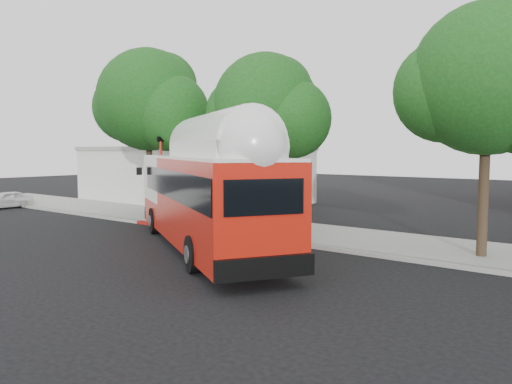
# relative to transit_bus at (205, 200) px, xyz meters

# --- Properties ---
(ground) EXTENTS (120.00, 120.00, 0.00)m
(ground) POSITION_rel_transit_bus_xyz_m (0.27, -1.05, -2.00)
(ground) COLOR black
(ground) RESTS_ON ground
(sidewalk) EXTENTS (60.00, 5.00, 0.15)m
(sidewalk) POSITION_rel_transit_bus_xyz_m (0.27, 5.45, -1.92)
(sidewalk) COLOR gray
(sidewalk) RESTS_ON ground
(curb_strip) EXTENTS (60.00, 0.30, 0.15)m
(curb_strip) POSITION_rel_transit_bus_xyz_m (0.27, 2.85, -1.92)
(curb_strip) COLOR gray
(curb_strip) RESTS_ON ground
(red_curb_segment) EXTENTS (10.00, 0.32, 0.16)m
(red_curb_segment) POSITION_rel_transit_bus_xyz_m (-2.73, 2.85, -1.92)
(red_curb_segment) COLOR maroon
(red_curb_segment) RESTS_ON ground
(street_tree_left) EXTENTS (6.67, 5.80, 9.74)m
(street_tree_left) POSITION_rel_transit_bus_xyz_m (-8.26, 4.51, 4.61)
(street_tree_left) COLOR #2D2116
(street_tree_left) RESTS_ON ground
(street_tree_mid) EXTENTS (5.75, 5.00, 8.62)m
(street_tree_mid) POSITION_rel_transit_bus_xyz_m (-0.32, 5.01, 3.91)
(street_tree_mid) COLOR #2D2116
(street_tree_mid) RESTS_ON ground
(street_tree_right) EXTENTS (6.21, 5.40, 9.18)m
(street_tree_right) POSITION_rel_transit_bus_xyz_m (9.71, 4.81, 4.26)
(street_tree_right) COLOR #2D2116
(street_tree_right) RESTS_ON ground
(low_commercial_bldg) EXTENTS (16.20, 10.20, 4.25)m
(low_commercial_bldg) POSITION_rel_transit_bus_xyz_m (-13.73, 12.95, 0.15)
(low_commercial_bldg) COLOR silver
(low_commercial_bldg) RESTS_ON ground
(transit_bus) EXTENTS (13.61, 9.65, 4.27)m
(transit_bus) POSITION_rel_transit_bus_xyz_m (0.00, 0.00, 0.00)
(transit_bus) COLOR red
(transit_bus) RESTS_ON ground
(parked_car) EXTENTS (3.52, 1.45, 1.20)m
(parked_car) POSITION_rel_transit_bus_xyz_m (-20.59, 1.72, -1.40)
(parked_car) COLOR silver
(parked_car) RESTS_ON ground
(signal_pole) EXTENTS (0.13, 0.44, 4.68)m
(signal_pole) POSITION_rel_transit_bus_xyz_m (-6.33, 3.24, 0.41)
(signal_pole) COLOR red
(signal_pole) RESTS_ON ground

